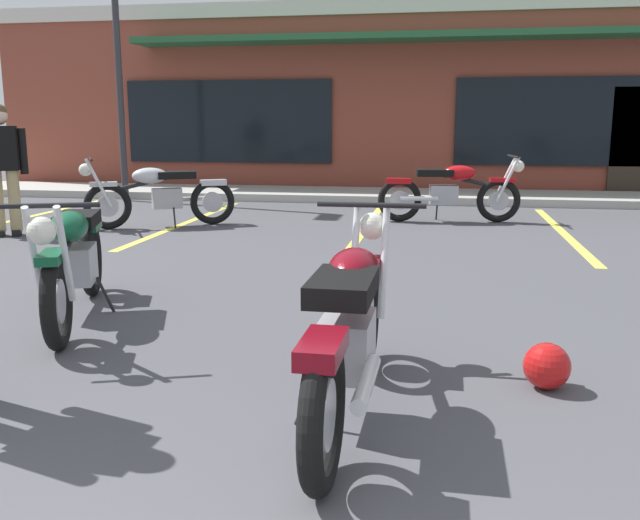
% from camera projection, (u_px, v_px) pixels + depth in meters
% --- Properties ---
extents(ground_plane, '(80.00, 80.00, 0.00)m').
position_uv_depth(ground_plane, '(293.00, 327.00, 4.97)').
color(ground_plane, '#47474C').
extents(sidewalk_kerb, '(22.00, 1.80, 0.14)m').
position_uv_depth(sidewalk_kerb, '(387.00, 195.00, 13.16)').
color(sidewalk_kerb, '#A8A59E').
rests_on(sidewalk_kerb, ground_plane).
extents(brick_storefront_building, '(17.24, 6.34, 3.84)m').
position_uv_depth(brick_storefront_building, '(401.00, 101.00, 16.48)').
color(brick_storefront_building, brown).
rests_on(brick_storefront_building, ground_plane).
extents(painted_stall_lines, '(10.66, 4.80, 0.01)m').
position_uv_depth(painted_stall_lines, '(366.00, 227.00, 9.70)').
color(painted_stall_lines, '#DBCC4C').
rests_on(painted_stall_lines, ground_plane).
extents(motorcycle_foreground_classic, '(0.66, 2.11, 0.98)m').
position_uv_depth(motorcycle_foreground_classic, '(350.00, 326.00, 3.41)').
color(motorcycle_foreground_classic, black).
rests_on(motorcycle_foreground_classic, ground_plane).
extents(motorcycle_black_cruiser, '(1.90, 1.29, 0.98)m').
position_uv_depth(motorcycle_black_cruiser, '(159.00, 194.00, 9.62)').
color(motorcycle_black_cruiser, black).
rests_on(motorcycle_black_cruiser, ground_plane).
extents(motorcycle_silver_naked, '(1.03, 2.03, 0.98)m').
position_uv_depth(motorcycle_silver_naked, '(74.00, 259.00, 5.08)').
color(motorcycle_silver_naked, black).
rests_on(motorcycle_silver_naked, ground_plane).
extents(motorcycle_blue_standard, '(2.11, 0.71, 0.98)m').
position_uv_depth(motorcycle_blue_standard, '(451.00, 191.00, 10.09)').
color(motorcycle_blue_standard, black).
rests_on(motorcycle_blue_standard, ground_plane).
extents(person_by_back_row, '(0.58, 0.40, 1.68)m').
position_uv_depth(person_by_back_row, '(3.00, 162.00, 8.78)').
color(person_by_back_row, black).
rests_on(person_by_back_row, ground_plane).
extents(helmet_on_pavement, '(0.26, 0.26, 0.26)m').
position_uv_depth(helmet_on_pavement, '(547.00, 366.00, 3.81)').
color(helmet_on_pavement, '#B71414').
rests_on(helmet_on_pavement, ground_plane).
extents(parking_lot_lamp_post, '(0.24, 0.76, 5.37)m').
position_uv_depth(parking_lot_lamp_post, '(113.00, 7.00, 12.15)').
color(parking_lot_lamp_post, '#2D2D33').
rests_on(parking_lot_lamp_post, ground_plane).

